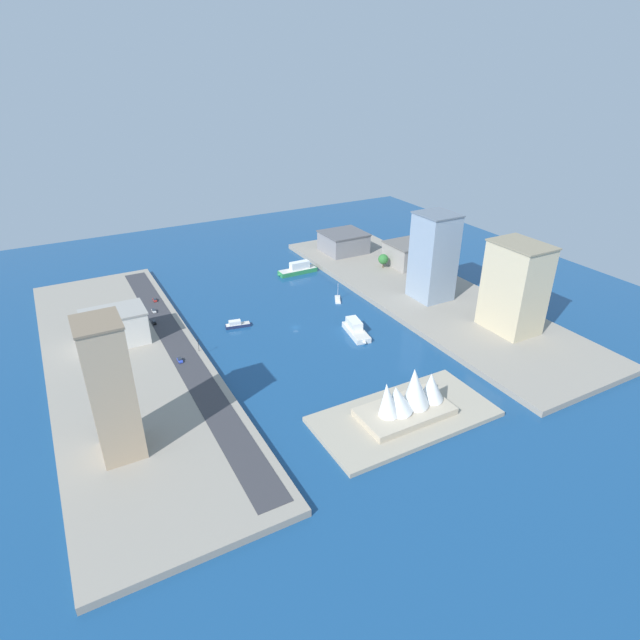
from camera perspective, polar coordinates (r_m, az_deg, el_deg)
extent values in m
plane|color=navy|center=(284.22, -2.71, -0.81)|extent=(440.00, 440.00, 0.00)
cube|color=gray|center=(327.61, 11.28, 2.89)|extent=(70.00, 240.00, 3.02)
cube|color=gray|center=(262.72, -20.32, -4.76)|extent=(70.00, 240.00, 3.02)
cube|color=#A89E89|center=(218.37, 9.22, -10.40)|extent=(74.53, 36.90, 2.00)
cube|color=#38383D|center=(265.11, -15.03, -3.22)|extent=(12.57, 228.00, 0.15)
cube|color=white|center=(315.52, 1.96, 2.26)|extent=(7.92, 11.11, 0.96)
cone|color=white|center=(320.70, 1.92, 2.68)|extent=(1.17, 1.17, 0.86)
cube|color=white|center=(313.84, 1.98, 2.29)|extent=(4.68, 5.94, 0.82)
cube|color=beige|center=(315.30, 1.96, 2.34)|extent=(7.61, 10.66, 0.10)
cylinder|color=silver|center=(313.82, 1.97, 3.18)|extent=(0.24, 0.24, 9.74)
cube|color=silver|center=(276.64, 3.99, -1.34)|extent=(11.68, 23.31, 2.86)
cone|color=silver|center=(267.07, 4.95, -2.48)|extent=(2.98, 2.98, 2.57)
cube|color=white|center=(277.57, 3.77, -0.39)|extent=(7.66, 11.92, 4.33)
cube|color=beige|center=(275.95, 4.00, -1.07)|extent=(11.22, 22.38, 0.10)
cube|color=#1E284C|center=(287.57, -8.99, -0.59)|extent=(13.88, 6.19, 1.71)
cone|color=#1E284C|center=(288.54, -7.59, -0.39)|extent=(1.80, 1.80, 1.54)
cube|color=white|center=(286.47, -9.33, -0.28)|extent=(6.89, 4.33, 2.26)
cube|color=beige|center=(287.15, -9.00, -0.43)|extent=(13.32, 5.95, 0.10)
cube|color=#2D8C4C|center=(355.98, -2.47, 5.37)|extent=(26.59, 7.92, 2.90)
cone|color=#2D8C4C|center=(350.40, -4.53, 4.95)|extent=(2.63, 2.63, 2.61)
cube|color=white|center=(355.21, -2.25, 6.02)|extent=(13.39, 4.94, 5.08)
cube|color=beige|center=(355.44, -2.48, 5.60)|extent=(25.53, 7.60, 0.10)
cube|color=silver|center=(279.32, -21.50, -0.76)|extent=(29.24, 20.17, 16.25)
cube|color=#9D9992|center=(275.73, -21.80, 0.81)|extent=(30.41, 20.98, 0.80)
cube|color=#8C9EB2|center=(310.34, 12.32, 6.72)|extent=(20.12, 21.25, 50.25)
cube|color=slate|center=(302.73, 12.80, 11.26)|extent=(20.92, 22.10, 0.80)
cube|color=tan|center=(194.66, -21.95, -7.22)|extent=(14.51, 17.10, 52.45)
cube|color=#7C6B55|center=(181.98, -23.37, -0.23)|extent=(15.09, 17.79, 0.80)
cube|color=gray|center=(386.87, 2.59, 8.49)|extent=(29.11, 27.65, 13.67)
cube|color=#59595C|center=(384.64, 2.61, 9.51)|extent=(30.28, 28.76, 0.80)
cube|color=#C6B793|center=(284.74, 20.56, 3.29)|extent=(20.74, 27.84, 46.24)
cube|color=gray|center=(276.84, 21.34, 7.74)|extent=(21.56, 28.95, 0.80)
cube|color=gray|center=(366.36, 9.70, 7.13)|extent=(27.13, 25.65, 14.64)
cube|color=slate|center=(363.87, 9.79, 8.27)|extent=(28.21, 26.68, 0.80)
cylinder|color=black|center=(254.30, -14.83, -4.47)|extent=(0.26, 0.64, 0.64)
cylinder|color=black|center=(254.04, -15.20, -4.55)|extent=(0.26, 0.64, 0.64)
cylinder|color=black|center=(256.95, -15.00, -4.14)|extent=(0.26, 0.64, 0.64)
cylinder|color=black|center=(256.68, -15.37, -4.23)|extent=(0.26, 0.64, 0.64)
cube|color=blue|center=(255.34, -15.11, -4.29)|extent=(1.99, 4.47, 0.81)
cube|color=#262D38|center=(255.16, -15.14, -4.12)|extent=(1.73, 2.51, 0.65)
cylinder|color=black|center=(306.85, -17.53, 0.81)|extent=(0.26, 0.64, 0.64)
cylinder|color=black|center=(306.61, -17.82, 0.74)|extent=(0.26, 0.64, 0.64)
cylinder|color=black|center=(309.77, -17.67, 1.04)|extent=(0.26, 0.64, 0.64)
cylinder|color=black|center=(309.53, -17.96, 0.98)|extent=(0.26, 0.64, 0.64)
cube|color=white|center=(308.06, -17.76, 0.95)|extent=(1.85, 4.67, 0.82)
cube|color=#262D38|center=(307.98, -17.78, 1.08)|extent=(1.61, 2.62, 0.58)
cylinder|color=black|center=(293.50, -17.52, -0.41)|extent=(0.27, 0.65, 0.64)
cylinder|color=black|center=(293.34, -17.81, -0.47)|extent=(0.27, 0.65, 0.64)
cylinder|color=black|center=(296.47, -17.64, -0.15)|extent=(0.27, 0.65, 0.64)
cylinder|color=black|center=(296.31, -17.92, -0.21)|extent=(0.27, 0.65, 0.64)
cube|color=black|center=(294.76, -17.73, -0.25)|extent=(1.89, 4.82, 0.87)
cube|color=#262D38|center=(294.65, -17.76, -0.11)|extent=(1.61, 2.72, 0.58)
cylinder|color=black|center=(323.83, -17.85, 2.16)|extent=(0.27, 0.65, 0.64)
cylinder|color=black|center=(324.01, -17.59, 2.21)|extent=(0.27, 0.65, 0.64)
cylinder|color=black|center=(320.67, -17.73, 1.93)|extent=(0.27, 0.65, 0.64)
cylinder|color=black|center=(320.85, -17.47, 1.98)|extent=(0.27, 0.65, 0.64)
cube|color=red|center=(322.22, -17.67, 2.12)|extent=(1.88, 5.02, 0.77)
cube|color=#262D38|center=(321.74, -17.67, 2.21)|extent=(1.60, 2.83, 0.53)
cylinder|color=black|center=(261.02, -13.18, -2.81)|extent=(0.18, 0.18, 5.50)
cube|color=black|center=(259.46, -13.25, -2.19)|extent=(0.36, 0.36, 1.00)
sphere|color=red|center=(259.30, -13.26, -2.12)|extent=(0.24, 0.24, 0.24)
sphere|color=yellow|center=(259.46, -13.25, -2.19)|extent=(0.24, 0.24, 0.24)
sphere|color=green|center=(259.63, -13.24, -2.25)|extent=(0.24, 0.24, 0.24)
cube|color=#BCAD93|center=(216.88, 9.27, -9.88)|extent=(38.41, 20.76, 3.00)
cone|color=white|center=(219.29, 12.12, -7.15)|extent=(11.06, 9.64, 13.99)
cone|color=white|center=(213.05, 10.38, -7.26)|extent=(13.10, 11.02, 19.22)
cone|color=white|center=(210.18, 8.48, -8.57)|extent=(13.54, 11.30, 14.33)
cone|color=white|center=(206.86, 7.42, -8.62)|extent=(10.32, 8.38, 16.33)
cylinder|color=brown|center=(359.52, 6.91, 5.98)|extent=(0.50, 0.50, 3.38)
sphere|color=#2D7233|center=(357.97, 6.95, 6.64)|extent=(6.91, 6.91, 6.91)
cylinder|color=brown|center=(360.54, 9.03, 5.89)|extent=(0.50, 0.50, 3.26)
sphere|color=#2D7233|center=(359.28, 9.07, 6.42)|extent=(4.91, 4.91, 4.91)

